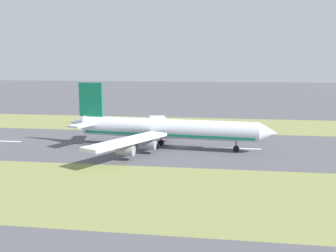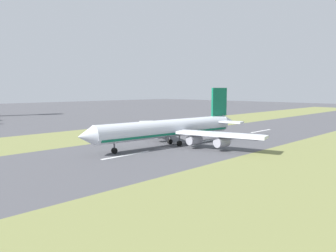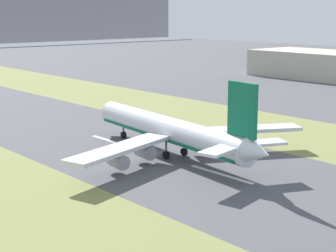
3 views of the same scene
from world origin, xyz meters
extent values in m
plane|color=#4C4C51|center=(0.00, 0.00, 0.00)|extent=(800.00, 800.00, 0.00)
cube|color=olive|center=(-45.00, 0.00, 0.00)|extent=(40.00, 600.00, 0.01)
cube|color=olive|center=(45.00, 0.00, 0.00)|extent=(40.00, 600.00, 0.01)
cube|color=silver|center=(0.00, -23.39, 0.01)|extent=(1.20, 18.00, 0.01)
cube|color=silver|center=(0.00, 16.61, 0.01)|extent=(1.20, 18.00, 0.01)
cylinder|color=silver|center=(2.33, -3.39, 6.20)|extent=(11.79, 56.32, 6.00)
cone|color=silver|center=(5.51, 26.95, 6.20)|extent=(6.37, 5.58, 5.88)
cone|color=silver|center=(-0.89, -34.22, 7.00)|extent=(5.70, 6.50, 5.10)
cube|color=#0F6647|center=(2.33, -3.39, 4.55)|extent=(11.26, 54.06, 0.70)
cube|color=silver|center=(-15.82, -8.75, 5.30)|extent=(29.53, 13.77, 0.90)
cube|color=silver|center=(18.99, -12.39, 5.30)|extent=(28.43, 18.90, 0.90)
cylinder|color=#93939E|center=(-7.03, -6.43, 2.85)|extent=(3.68, 5.11, 3.20)
cylinder|color=#93939E|center=(-16.35, -8.97, 2.85)|extent=(3.68, 5.11, 3.20)
cylinder|color=#93939E|center=(10.87, -8.30, 2.85)|extent=(3.68, 5.11, 3.20)
cylinder|color=#93939E|center=(19.46, -12.72, 2.85)|extent=(3.68, 5.11, 3.20)
cube|color=#0F6647|center=(-0.37, -29.25, 14.70)|extent=(1.63, 8.04, 11.00)
cube|color=silver|center=(-5.84, -28.67, 7.20)|extent=(10.70, 6.39, 0.60)
cube|color=silver|center=(5.10, -29.82, 7.20)|extent=(10.93, 8.08, 0.60)
cylinder|color=#59595E|center=(4.55, 17.78, 2.50)|extent=(0.50, 0.50, 3.20)
cylinder|color=black|center=(4.55, 17.78, 0.90)|extent=(1.08, 1.88, 1.80)
cylinder|color=#59595E|center=(-0.56, -6.10, 2.50)|extent=(0.50, 0.50, 3.20)
cylinder|color=black|center=(-0.56, -6.10, 0.90)|extent=(1.08, 1.88, 1.80)
cylinder|color=#59595E|center=(4.61, -6.64, 2.50)|extent=(0.50, 0.50, 3.20)
cylinder|color=black|center=(4.61, -6.64, 0.90)|extent=(1.08, 1.88, 1.80)
camera|label=1|loc=(122.28, 14.08, 27.11)|focal=42.00mm
camera|label=2|loc=(-76.71, 76.36, 19.64)|focal=35.00mm
camera|label=3|loc=(-82.93, -102.92, 34.04)|focal=60.00mm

